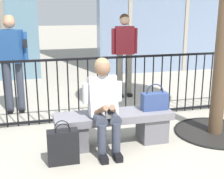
{
  "coord_description": "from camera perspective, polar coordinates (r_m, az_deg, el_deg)",
  "views": [
    {
      "loc": [
        -1.02,
        -3.74,
        1.82
      ],
      "look_at": [
        0.0,
        0.1,
        0.75
      ],
      "focal_mm": 48.84,
      "sensor_mm": 36.0,
      "label": 1
    }
  ],
  "objects": [
    {
      "name": "seated_person_with_phone",
      "position": [
        3.89,
        -1.48,
        -2.42
      ],
      "size": [
        0.52,
        0.66,
        1.21
      ],
      "color": "#383D4C",
      "rests_on": "ground"
    },
    {
      "name": "ground_plane",
      "position": [
        4.28,
        0.35,
        -10.08
      ],
      "size": [
        60.0,
        60.0,
        0.0
      ],
      "primitive_type": "plane",
      "color": "#A8A091"
    },
    {
      "name": "bystander_at_railing",
      "position": [
        5.6,
        -18.24,
        5.9
      ],
      "size": [
        0.55,
        0.35,
        1.71
      ],
      "color": "#383D4C",
      "rests_on": "ground"
    },
    {
      "name": "plaza_railing",
      "position": [
        5.03,
        -2.67,
        0.23
      ],
      "size": [
        8.45,
        0.04,
        1.06
      ],
      "color": "black",
      "rests_on": "ground"
    },
    {
      "name": "stone_bench",
      "position": [
        4.18,
        0.36,
        -6.71
      ],
      "size": [
        1.6,
        0.44,
        0.45
      ],
      "color": "slate",
      "rests_on": "ground"
    },
    {
      "name": "handbag_on_bench",
      "position": [
        4.25,
        7.98,
        -2.09
      ],
      "size": [
        0.36,
        0.15,
        0.37
      ],
      "color": "#33477F",
      "rests_on": "stone_bench"
    },
    {
      "name": "shopping_bag",
      "position": [
        3.74,
        -9.14,
        -10.5
      ],
      "size": [
        0.37,
        0.16,
        0.53
      ],
      "color": "black",
      "rests_on": "ground"
    },
    {
      "name": "bystander_further_back",
      "position": [
        6.33,
        2.34,
        7.6
      ],
      "size": [
        0.55,
        0.29,
        1.71
      ],
      "color": "gray",
      "rests_on": "ground"
    }
  ]
}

